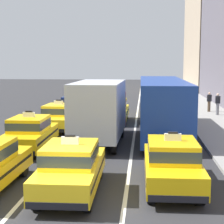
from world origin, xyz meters
TOP-DOWN VIEW (x-y plane):
  - ground_plane at (0.00, 0.00)m, footprint 160.00×160.00m
  - lane_stripe_left_center at (-1.60, 20.00)m, footprint 0.14×80.00m
  - lane_stripe_center_right at (1.60, 20.00)m, footprint 0.14×80.00m
  - sidewalk_curb at (7.20, 15.00)m, footprint 4.00×90.00m
  - taxi_left_second at (-3.30, 7.48)m, footprint 1.88×4.58m
  - taxi_left_third at (-3.08, 12.80)m, footprint 1.93×4.61m
  - sedan_left_fourth at (-3.36, 19.08)m, footprint 1.77×4.31m
  - taxi_left_fifth at (-3.27, 24.49)m, footprint 1.93×4.61m
  - taxi_center_nearest at (-0.19, 1.83)m, footprint 1.88×4.58m
  - box_truck_center_second at (-0.10, 9.60)m, footprint 2.43×7.01m
  - taxi_center_third at (0.09, 16.49)m, footprint 1.84×4.57m
  - taxi_right_nearest at (3.12, 2.65)m, footprint 1.87×4.58m
  - bus_right_second at (3.19, 12.20)m, footprint 2.63×11.22m
  - taxi_right_third at (3.05, 20.86)m, footprint 1.88×4.59m
  - pedestrian_mid_block at (7.85, 19.76)m, footprint 0.36×0.24m
  - pedestrian_by_storefront at (7.53, 21.69)m, footprint 0.36×0.24m

SIDE VIEW (x-z plane):
  - ground_plane at x=0.00m, z-range 0.00..0.00m
  - lane_stripe_left_center at x=-1.60m, z-range 0.00..0.01m
  - lane_stripe_center_right at x=1.60m, z-range 0.00..0.01m
  - sidewalk_curb at x=7.20m, z-range 0.00..0.15m
  - sedan_left_fourth at x=-3.36m, z-range 0.06..1.64m
  - taxi_left_second at x=-3.30m, z-range -0.10..1.86m
  - taxi_left_third at x=-3.08m, z-range -0.10..1.86m
  - taxi_left_fifth at x=-3.27m, z-range -0.10..1.86m
  - taxi_center_nearest at x=-0.19m, z-range -0.10..1.86m
  - taxi_center_third at x=0.09m, z-range -0.10..1.86m
  - taxi_right_nearest at x=3.12m, z-range -0.10..1.86m
  - taxi_right_third at x=3.05m, z-range -0.10..1.86m
  - pedestrian_by_storefront at x=7.53m, z-range 0.16..1.77m
  - pedestrian_mid_block at x=7.85m, z-range 0.16..1.84m
  - box_truck_center_second at x=-0.10m, z-range 0.14..3.41m
  - bus_right_second at x=3.19m, z-range 0.21..3.43m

